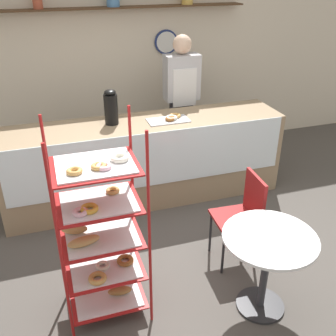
{
  "coord_description": "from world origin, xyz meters",
  "views": [
    {
      "loc": [
        -1.0,
        -2.62,
        2.53
      ],
      "look_at": [
        0.0,
        0.46,
        0.82
      ],
      "focal_mm": 42.0,
      "sensor_mm": 36.0,
      "label": 1
    }
  ],
  "objects_px": {
    "person_worker": "(181,100)",
    "cafe_table": "(267,255)",
    "pastry_rack": "(101,236)",
    "cafe_chair": "(244,210)",
    "donut_tray_counter": "(170,119)",
    "coffee_carafe": "(111,107)"
  },
  "relations": [
    {
      "from": "pastry_rack",
      "to": "coffee_carafe",
      "type": "xyz_separation_m",
      "value": [
        0.41,
        1.61,
        0.42
      ]
    },
    {
      "from": "pastry_rack",
      "to": "cafe_table",
      "type": "height_order",
      "value": "pastry_rack"
    },
    {
      "from": "coffee_carafe",
      "to": "pastry_rack",
      "type": "bearing_deg",
      "value": -104.18
    },
    {
      "from": "person_worker",
      "to": "donut_tray_counter",
      "type": "xyz_separation_m",
      "value": [
        -0.35,
        -0.62,
        0.01
      ]
    },
    {
      "from": "cafe_table",
      "to": "person_worker",
      "type": "bearing_deg",
      "value": 85.7
    },
    {
      "from": "pastry_rack",
      "to": "donut_tray_counter",
      "type": "bearing_deg",
      "value": 55.44
    },
    {
      "from": "donut_tray_counter",
      "to": "coffee_carafe",
      "type": "bearing_deg",
      "value": 171.27
    },
    {
      "from": "coffee_carafe",
      "to": "donut_tray_counter",
      "type": "height_order",
      "value": "coffee_carafe"
    },
    {
      "from": "person_worker",
      "to": "cafe_chair",
      "type": "distance_m",
      "value": 1.96
    },
    {
      "from": "coffee_carafe",
      "to": "donut_tray_counter",
      "type": "distance_m",
      "value": 0.66
    },
    {
      "from": "cafe_table",
      "to": "cafe_chair",
      "type": "relative_size",
      "value": 0.82
    },
    {
      "from": "cafe_chair",
      "to": "cafe_table",
      "type": "bearing_deg",
      "value": -7.9
    },
    {
      "from": "cafe_table",
      "to": "coffee_carafe",
      "type": "relative_size",
      "value": 1.9
    },
    {
      "from": "pastry_rack",
      "to": "cafe_chair",
      "type": "xyz_separation_m",
      "value": [
        1.32,
        0.23,
        -0.19
      ]
    },
    {
      "from": "person_worker",
      "to": "coffee_carafe",
      "type": "height_order",
      "value": "person_worker"
    },
    {
      "from": "person_worker",
      "to": "donut_tray_counter",
      "type": "relative_size",
      "value": 3.86
    },
    {
      "from": "pastry_rack",
      "to": "cafe_chair",
      "type": "height_order",
      "value": "pastry_rack"
    },
    {
      "from": "cafe_chair",
      "to": "coffee_carafe",
      "type": "distance_m",
      "value": 1.77
    },
    {
      "from": "pastry_rack",
      "to": "cafe_chair",
      "type": "relative_size",
      "value": 1.85
    },
    {
      "from": "donut_tray_counter",
      "to": "cafe_table",
      "type": "bearing_deg",
      "value": -85.13
    },
    {
      "from": "coffee_carafe",
      "to": "donut_tray_counter",
      "type": "bearing_deg",
      "value": -8.73
    },
    {
      "from": "person_worker",
      "to": "cafe_table",
      "type": "xyz_separation_m",
      "value": [
        -0.19,
        -2.51,
        -0.44
      ]
    }
  ]
}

